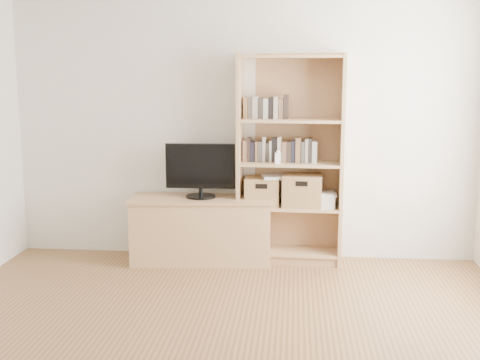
# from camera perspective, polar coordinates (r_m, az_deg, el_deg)

# --- Properties ---
(back_wall) EXTENTS (4.50, 0.02, 2.60)m
(back_wall) POSITION_cam_1_polar(r_m,az_deg,el_deg) (5.84, 0.29, 5.24)
(back_wall) COLOR white
(back_wall) RESTS_ON floor
(tv_stand) EXTENTS (1.35, 0.60, 0.60)m
(tv_stand) POSITION_cam_1_polar(r_m,az_deg,el_deg) (5.82, -3.70, -4.80)
(tv_stand) COLOR tan
(tv_stand) RESTS_ON floor
(bookshelf) EXTENTS (1.00, 0.39, 1.98)m
(bookshelf) POSITION_cam_1_polar(r_m,az_deg,el_deg) (5.68, 4.78, 1.91)
(bookshelf) COLOR tan
(bookshelf) RESTS_ON floor
(television) EXTENTS (0.66, 0.05, 0.52)m
(television) POSITION_cam_1_polar(r_m,az_deg,el_deg) (5.70, -3.77, 0.91)
(television) COLOR black
(television) RESTS_ON tv_stand
(books_row_mid) EXTENTS (0.87, 0.22, 0.23)m
(books_row_mid) POSITION_cam_1_polar(r_m,az_deg,el_deg) (5.69, 4.80, 2.87)
(books_row_mid) COLOR brown
(books_row_mid) RESTS_ON bookshelf
(books_row_upper) EXTENTS (0.40, 0.17, 0.20)m
(books_row_upper) POSITION_cam_1_polar(r_m,az_deg,el_deg) (5.67, 2.63, 6.86)
(books_row_upper) COLOR brown
(books_row_upper) RESTS_ON bookshelf
(baby_monitor) EXTENTS (0.06, 0.04, 0.10)m
(baby_monitor) POSITION_cam_1_polar(r_m,az_deg,el_deg) (5.58, 3.60, 2.08)
(baby_monitor) COLOR white
(baby_monitor) RESTS_ON bookshelf
(basket_left) EXTENTS (0.33, 0.27, 0.27)m
(basket_left) POSITION_cam_1_polar(r_m,az_deg,el_deg) (5.75, 2.10, -1.07)
(basket_left) COLOR #A17F49
(basket_left) RESTS_ON bookshelf
(basket_right) EXTENTS (0.39, 0.33, 0.30)m
(basket_right) POSITION_cam_1_polar(r_m,az_deg,el_deg) (5.72, 5.94, -0.98)
(basket_right) COLOR #A17F49
(basket_right) RESTS_ON bookshelf
(laptop) EXTENTS (0.37, 0.30, 0.03)m
(laptop) POSITION_cam_1_polar(r_m,az_deg,el_deg) (5.70, 3.78, 0.33)
(laptop) COLOR silver
(laptop) RESTS_ON basket_left
(magazine_stack) EXTENTS (0.19, 0.26, 0.12)m
(magazine_stack) POSITION_cam_1_polar(r_m,az_deg,el_deg) (5.74, 8.12, -1.94)
(magazine_stack) COLOR beige
(magazine_stack) RESTS_ON bookshelf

